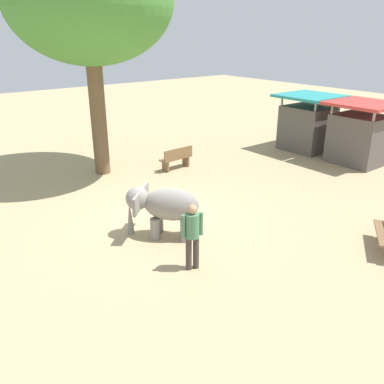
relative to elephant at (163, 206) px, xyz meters
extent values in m
plane|color=tan|center=(-1.07, 0.50, -0.88)|extent=(60.00, 60.00, 0.00)
cylinder|color=gray|center=(-0.01, -0.28, -0.59)|extent=(0.25, 0.25, 0.59)
cylinder|color=gray|center=(-0.28, 0.02, -0.59)|extent=(0.25, 0.25, 0.59)
cylinder|color=gray|center=(0.59, 0.26, -0.59)|extent=(0.25, 0.25, 0.59)
cylinder|color=gray|center=(0.31, 0.56, -0.59)|extent=(0.25, 0.25, 0.59)
ellipsoid|color=gray|center=(0.15, 0.14, 0.06)|extent=(1.58, 1.54, 0.88)
sphere|color=gray|center=(-0.51, -0.48, 0.17)|extent=(0.63, 0.63, 0.63)
cone|color=gray|center=(-0.68, -0.63, -0.39)|extent=(0.20, 0.20, 0.99)
cube|color=gray|center=(-0.16, -0.71, 0.17)|extent=(0.40, 0.43, 0.47)
cube|color=gray|center=(-0.72, -0.11, 0.17)|extent=(0.40, 0.43, 0.47)
cylinder|color=#3F3833|center=(1.72, -0.49, -0.47)|extent=(0.14, 0.14, 0.82)
cylinder|color=#3F3833|center=(1.78, -0.32, -0.47)|extent=(0.14, 0.14, 0.82)
cylinder|color=#4C7F59|center=(1.75, -0.41, 0.23)|extent=(0.32, 0.32, 0.58)
sphere|color=tan|center=(1.75, -0.41, 0.63)|extent=(0.22, 0.22, 0.22)
cylinder|color=#4C7F59|center=(1.68, -0.61, 0.25)|extent=(0.09, 0.09, 0.55)
cylinder|color=#4C7F59|center=(1.81, -0.21, 0.25)|extent=(0.09, 0.09, 0.55)
cylinder|color=brown|center=(-5.82, 1.11, 1.37)|extent=(0.58, 0.58, 4.49)
cube|color=brown|center=(-4.43, 3.63, -0.43)|extent=(0.48, 1.42, 0.06)
cube|color=brown|center=(-4.26, 3.64, -0.20)|extent=(0.14, 1.40, 0.40)
cube|color=brown|center=(-4.40, 3.10, -0.67)|extent=(0.36, 0.10, 0.42)
cube|color=brown|center=(-4.46, 4.15, -0.67)|extent=(0.36, 0.10, 0.42)
cube|color=brown|center=(3.96, 3.90, -0.44)|extent=(1.04, 1.38, 0.05)
cube|color=#59514C|center=(-3.00, 10.04, 0.12)|extent=(2.00, 1.80, 2.00)
cube|color=teal|center=(-3.00, 10.04, 1.58)|extent=(2.50, 2.50, 0.12)
cylinder|color=gray|center=(-2.10, 10.85, 0.32)|extent=(0.10, 0.10, 2.40)
cylinder|color=gray|center=(-2.10, 9.23, 0.32)|extent=(0.10, 0.10, 2.40)
cylinder|color=gray|center=(-3.90, 10.85, 0.32)|extent=(0.10, 0.10, 2.40)
cylinder|color=gray|center=(-3.90, 9.23, 0.32)|extent=(0.10, 0.10, 2.40)
cube|color=#59514C|center=(-0.40, 10.04, 0.12)|extent=(2.00, 1.80, 2.00)
cube|color=#C63833|center=(-0.40, 10.04, 1.58)|extent=(2.50, 2.50, 0.12)
cylinder|color=gray|center=(0.50, 9.23, 0.32)|extent=(0.10, 0.10, 2.40)
cylinder|color=gray|center=(-1.30, 10.85, 0.32)|extent=(0.10, 0.10, 2.40)
cylinder|color=gray|center=(-1.30, 9.23, 0.32)|extent=(0.10, 0.10, 2.40)
camera|label=1|loc=(8.11, -5.43, 4.27)|focal=37.80mm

